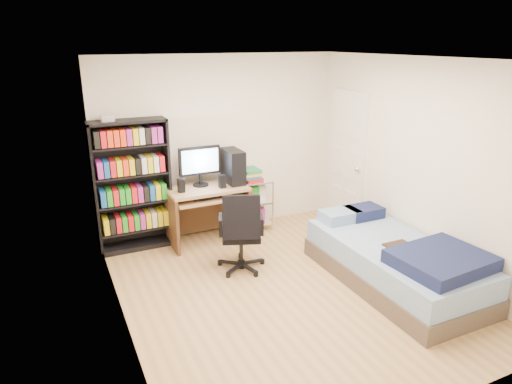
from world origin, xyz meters
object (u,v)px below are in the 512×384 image
media_shelf (132,185)px  bed (396,262)px  computer_desk (213,190)px  office_chair (241,245)px

media_shelf → bed: size_ratio=0.83×
media_shelf → computer_desk: (1.05, -0.18, -0.17)m
media_shelf → computer_desk: 1.08m
computer_desk → bed: size_ratio=0.61×
computer_desk → bed: (1.45, -2.05, -0.44)m
office_chair → bed: office_chair is taller
bed → office_chair: bearing=144.5°
media_shelf → office_chair: media_shelf is taller
computer_desk → office_chair: size_ratio=1.32×
office_chair → computer_desk: bearing=109.9°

